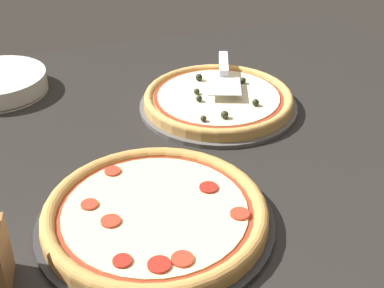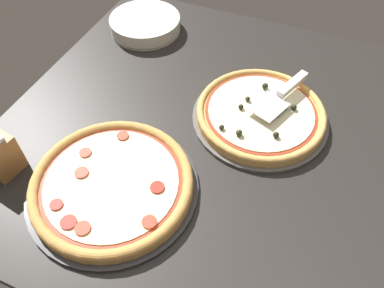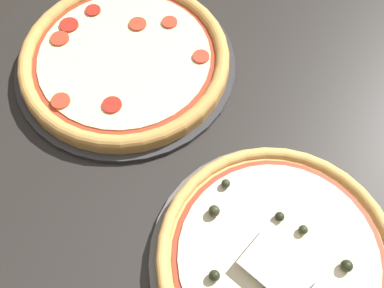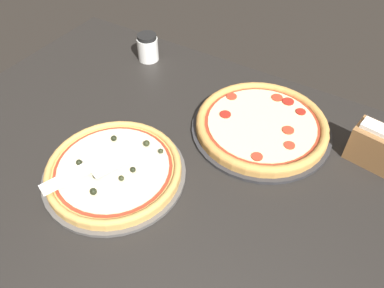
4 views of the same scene
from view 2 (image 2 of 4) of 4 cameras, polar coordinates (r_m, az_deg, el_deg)
ground_plane at (r=102.88cm, az=8.09°, el=0.46°), size 131.81×112.32×3.60cm
pizza_pan_front at (r=106.17cm, az=10.28°, el=3.95°), size 37.59×37.59×1.00cm
pizza_front at (r=104.73cm, az=10.43°, el=4.71°), size 35.33×35.33×4.09cm
pizza_pan_back at (r=92.11cm, az=-11.92°, el=-6.54°), size 41.04×41.04×1.00cm
pizza_back at (r=90.49cm, az=-12.12°, el=-5.87°), size 38.58×38.58×3.08cm
serving_spatula at (r=108.03cm, az=14.22°, el=8.04°), size 12.54×22.19×2.00cm
plate_stack at (r=137.69cm, az=-7.15°, el=17.70°), size 24.37×24.37×4.90cm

